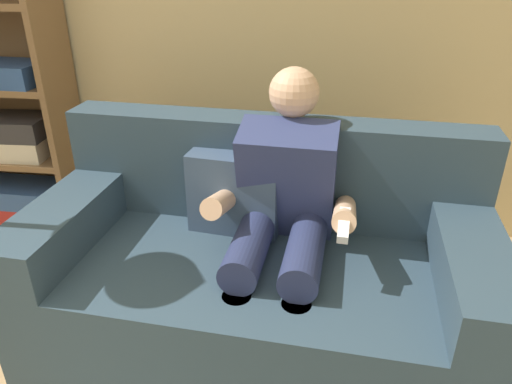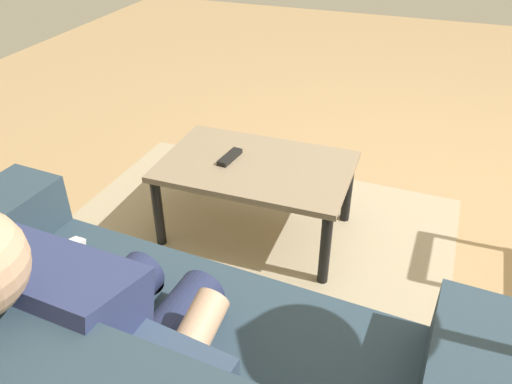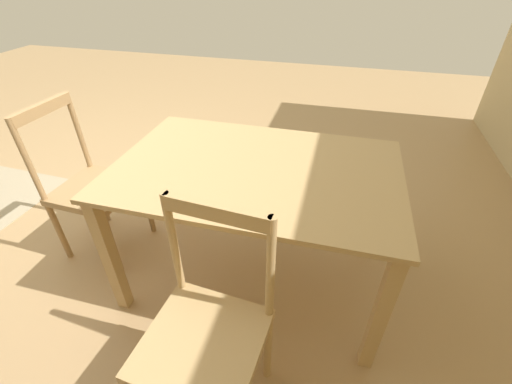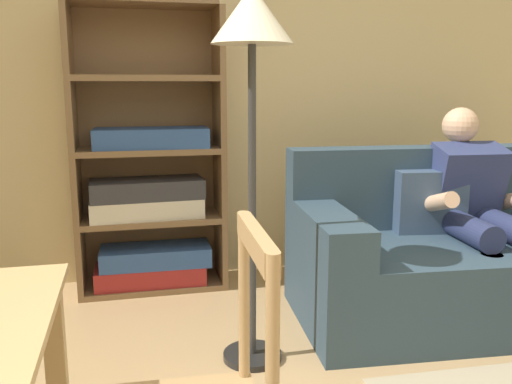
% 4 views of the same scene
% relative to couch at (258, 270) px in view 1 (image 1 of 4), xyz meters
% --- Properties ---
extents(wall_back, '(7.14, 0.12, 2.60)m').
position_rel_couch_xyz_m(wall_back, '(-1.07, 1.07, 0.96)').
color(wall_back, '#D1BC8C').
rests_on(wall_back, ground_plane).
extents(couch, '(1.93, 1.06, 0.93)m').
position_rel_couch_xyz_m(couch, '(0.00, 0.00, 0.00)').
color(couch, '#2D4251').
rests_on(couch, ground_plane).
extents(person_lounging, '(0.61, 0.91, 1.16)m').
position_rel_couch_xyz_m(person_lounging, '(0.10, 0.03, 0.27)').
color(person_lounging, navy).
rests_on(person_lounging, ground_plane).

